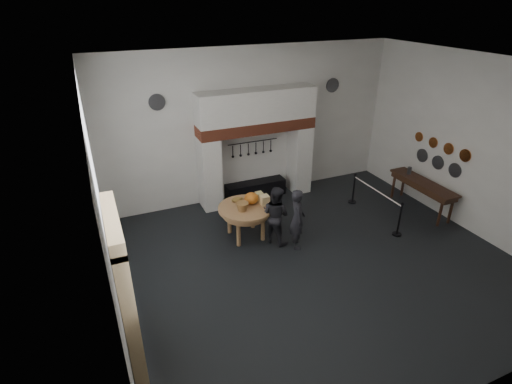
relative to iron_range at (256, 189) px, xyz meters
name	(u,v)px	position (x,y,z in m)	size (l,w,h in m)	color
floor	(317,261)	(0.00, -3.72, -0.25)	(9.00, 8.00, 0.02)	black
ceiling	(333,67)	(0.00, -3.72, 4.25)	(9.00, 8.00, 0.02)	silver
wall_back	(252,125)	(0.00, 0.28, 2.00)	(9.00, 0.02, 4.50)	white
wall_front	(487,290)	(0.00, -7.72, 2.00)	(9.00, 0.02, 4.50)	white
wall_left	(103,218)	(-4.50, -3.72, 2.00)	(0.02, 8.00, 4.50)	white
wall_right	(476,147)	(4.50, -3.72, 2.00)	(0.02, 8.00, 4.50)	white
chimney_pier_left	(210,173)	(-1.48, -0.07, 0.82)	(0.55, 0.70, 2.15)	silver
chimney_pier_right	(299,158)	(1.48, -0.07, 0.82)	(0.55, 0.70, 2.15)	silver
hearth_brick_band	(256,126)	(0.00, -0.07, 2.06)	(3.50, 0.72, 0.32)	#9E442B
chimney_hood	(256,105)	(0.00, -0.07, 2.67)	(3.50, 0.70, 0.90)	silver
iron_range	(256,189)	(0.00, 0.00, 0.00)	(1.90, 0.45, 0.50)	black
utensil_rail	(253,142)	(0.00, 0.20, 1.50)	(0.02, 0.02, 1.60)	black
door_recess	(120,298)	(-4.47, -4.72, 1.00)	(0.04, 1.10, 2.50)	black
door_jamb_near	(131,323)	(-4.38, -5.42, 1.05)	(0.22, 0.30, 2.60)	tan
door_jamb_far	(120,270)	(-4.38, -4.02, 1.05)	(0.22, 0.30, 2.60)	tan
door_lintel	(112,224)	(-4.38, -4.72, 2.40)	(0.22, 1.70, 0.30)	tan
wall_plaque	(108,227)	(-4.45, -2.92, 1.35)	(0.05, 0.34, 0.44)	gold
work_table	(246,208)	(-1.14, -2.01, 0.59)	(1.41, 1.41, 0.07)	tan
pumpkin	(251,198)	(-0.94, -1.91, 0.78)	(0.36, 0.36, 0.31)	orange
cheese_block_big	(264,200)	(-0.64, -2.06, 0.74)	(0.22, 0.22, 0.24)	#ECCF8D
cheese_block_small	(259,196)	(-0.66, -1.76, 0.72)	(0.18, 0.18, 0.20)	#D5D07F
wicker_basket	(242,207)	(-1.29, -2.16, 0.73)	(0.32, 0.32, 0.22)	olive
bread_loaf	(237,199)	(-1.24, -1.66, 0.69)	(0.31, 0.18, 0.13)	olive
visitor_near	(297,219)	(-0.14, -2.93, 0.54)	(0.57, 0.38, 1.57)	black
visitor_far	(276,215)	(-0.54, -2.53, 0.52)	(0.75, 0.58, 1.54)	black
side_table	(423,183)	(4.10, -2.69, 0.62)	(0.55, 2.20, 0.06)	#3B2215
pewter_jug	(409,171)	(4.10, -2.09, 0.76)	(0.12, 0.12, 0.22)	#46464A
copper_pan_a	(465,155)	(4.46, -3.52, 1.70)	(0.34, 0.34, 0.03)	#C6662D
copper_pan_b	(449,149)	(4.46, -2.97, 1.70)	(0.32, 0.32, 0.03)	#C6662D
copper_pan_c	(433,143)	(4.46, -2.42, 1.70)	(0.30, 0.30, 0.03)	#C6662D
copper_pan_d	(419,137)	(4.46, -1.87, 1.70)	(0.28, 0.28, 0.03)	#C6662D
pewter_plate_left	(455,170)	(4.46, -3.32, 1.20)	(0.40, 0.40, 0.03)	#4C4C51
pewter_plate_mid	(438,163)	(4.46, -2.72, 1.20)	(0.40, 0.40, 0.03)	#4C4C51
pewter_plate_right	(422,155)	(4.46, -2.12, 1.20)	(0.40, 0.40, 0.03)	#4C4C51
pewter_plate_back_left	(157,102)	(-2.70, 0.24, 2.95)	(0.44, 0.44, 0.03)	#4C4C51
pewter_plate_back_right	(333,85)	(2.70, 0.24, 2.95)	(0.44, 0.44, 0.03)	#4C4C51
barrier_post_near	(399,220)	(2.57, -3.54, 0.20)	(0.05, 0.05, 0.90)	black
barrier_post_far	(354,189)	(2.57, -1.54, 0.20)	(0.05, 0.05, 0.90)	black
barrier_rope	(377,191)	(2.57, -2.54, 0.60)	(0.04, 0.04, 2.00)	white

